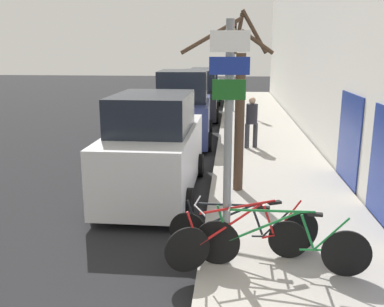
{
  "coord_description": "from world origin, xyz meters",
  "views": [
    {
      "loc": [
        1.44,
        -2.39,
        3.27
      ],
      "look_at": [
        0.74,
        5.17,
        1.41
      ],
      "focal_mm": 40.0,
      "sensor_mm": 36.0,
      "label": 1
    }
  ],
  "objects_px": {
    "bicycle_1": "(246,237)",
    "pedestrian_near": "(252,119)",
    "parked_car_3": "(205,87)",
    "signpost": "(228,137)",
    "bicycle_2": "(237,231)",
    "bicycle_0": "(280,244)",
    "traffic_light": "(234,54)",
    "parked_car_1": "(184,111)",
    "parked_car_2": "(199,97)",
    "parked_car_0": "(155,149)",
    "street_tree": "(239,107)"
  },
  "relations": [
    {
      "from": "bicycle_1",
      "to": "parked_car_3",
      "type": "bearing_deg",
      "value": -18.89
    },
    {
      "from": "parked_car_3",
      "to": "parked_car_0",
      "type": "bearing_deg",
      "value": -91.52
    },
    {
      "from": "bicycle_1",
      "to": "parked_car_3",
      "type": "height_order",
      "value": "parked_car_3"
    },
    {
      "from": "parked_car_0",
      "to": "parked_car_2",
      "type": "bearing_deg",
      "value": 89.62
    },
    {
      "from": "parked_car_3",
      "to": "bicycle_2",
      "type": "bearing_deg",
      "value": -86.32
    },
    {
      "from": "parked_car_1",
      "to": "parked_car_2",
      "type": "xyz_separation_m",
      "value": [
        0.11,
        5.61,
        -0.1
      ]
    },
    {
      "from": "bicycle_0",
      "to": "traffic_light",
      "type": "xyz_separation_m",
      "value": [
        -0.66,
        16.29,
        2.48
      ]
    },
    {
      "from": "parked_car_0",
      "to": "pedestrian_near",
      "type": "relative_size",
      "value": 2.8
    },
    {
      "from": "signpost",
      "to": "bicycle_1",
      "type": "distance_m",
      "value": 1.56
    },
    {
      "from": "bicycle_1",
      "to": "pedestrian_near",
      "type": "xyz_separation_m",
      "value": [
        0.4,
        7.73,
        0.55
      ]
    },
    {
      "from": "parked_car_0",
      "to": "parked_car_1",
      "type": "height_order",
      "value": "parked_car_1"
    },
    {
      "from": "signpost",
      "to": "street_tree",
      "type": "xyz_separation_m",
      "value": [
        0.2,
        3.5,
        -0.04
      ]
    },
    {
      "from": "traffic_light",
      "to": "street_tree",
      "type": "bearing_deg",
      "value": -89.6
    },
    {
      "from": "bicycle_0",
      "to": "parked_car_1",
      "type": "distance_m",
      "value": 9.44
    },
    {
      "from": "traffic_light",
      "to": "parked_car_2",
      "type": "bearing_deg",
      "value": -136.19
    },
    {
      "from": "parked_car_2",
      "to": "pedestrian_near",
      "type": "distance_m",
      "value": 7.14
    },
    {
      "from": "parked_car_2",
      "to": "traffic_light",
      "type": "bearing_deg",
      "value": 42.18
    },
    {
      "from": "bicycle_1",
      "to": "parked_car_2",
      "type": "distance_m",
      "value": 14.64
    },
    {
      "from": "bicycle_2",
      "to": "pedestrian_near",
      "type": "bearing_deg",
      "value": 3.26
    },
    {
      "from": "parked_car_0",
      "to": "parked_car_3",
      "type": "xyz_separation_m",
      "value": [
        0.04,
        17.25,
        -0.07
      ]
    },
    {
      "from": "signpost",
      "to": "bicycle_1",
      "type": "xyz_separation_m",
      "value": [
        0.29,
        0.07,
        -1.53
      ]
    },
    {
      "from": "signpost",
      "to": "bicycle_2",
      "type": "xyz_separation_m",
      "value": [
        0.16,
        0.34,
        -1.57
      ]
    },
    {
      "from": "signpost",
      "to": "bicycle_0",
      "type": "distance_m",
      "value": 1.71
    },
    {
      "from": "bicycle_2",
      "to": "parked_car_1",
      "type": "height_order",
      "value": "parked_car_1"
    },
    {
      "from": "parked_car_1",
      "to": "pedestrian_near",
      "type": "height_order",
      "value": "parked_car_1"
    },
    {
      "from": "bicycle_2",
      "to": "pedestrian_near",
      "type": "xyz_separation_m",
      "value": [
        0.53,
        7.46,
        0.59
      ]
    },
    {
      "from": "bicycle_1",
      "to": "bicycle_2",
      "type": "xyz_separation_m",
      "value": [
        -0.13,
        0.28,
        -0.04
      ]
    },
    {
      "from": "signpost",
      "to": "street_tree",
      "type": "bearing_deg",
      "value": 86.7
    },
    {
      "from": "signpost",
      "to": "parked_car_2",
      "type": "distance_m",
      "value": 14.7
    },
    {
      "from": "parked_car_2",
      "to": "traffic_light",
      "type": "xyz_separation_m",
      "value": [
        1.63,
        1.57,
        1.99
      ]
    },
    {
      "from": "bicycle_1",
      "to": "parked_car_3",
      "type": "relative_size",
      "value": 0.51
    },
    {
      "from": "parked_car_1",
      "to": "traffic_light",
      "type": "bearing_deg",
      "value": 74.19
    },
    {
      "from": "signpost",
      "to": "traffic_light",
      "type": "relative_size",
      "value": 0.78
    },
    {
      "from": "signpost",
      "to": "parked_car_0",
      "type": "bearing_deg",
      "value": 115.89
    },
    {
      "from": "signpost",
      "to": "parked_car_0",
      "type": "xyz_separation_m",
      "value": [
        -1.68,
        3.47,
        -1.02
      ]
    },
    {
      "from": "pedestrian_near",
      "to": "parked_car_0",
      "type": "bearing_deg",
      "value": 41.52
    },
    {
      "from": "street_tree",
      "to": "traffic_light",
      "type": "relative_size",
      "value": 0.87
    },
    {
      "from": "bicycle_1",
      "to": "parked_car_0",
      "type": "distance_m",
      "value": 3.97
    },
    {
      "from": "bicycle_1",
      "to": "street_tree",
      "type": "distance_m",
      "value": 3.74
    },
    {
      "from": "parked_car_2",
      "to": "parked_car_0",
      "type": "bearing_deg",
      "value": -92.47
    },
    {
      "from": "bicycle_0",
      "to": "bicycle_2",
      "type": "relative_size",
      "value": 1.16
    },
    {
      "from": "signpost",
      "to": "bicycle_2",
      "type": "bearing_deg",
      "value": 64.52
    },
    {
      "from": "bicycle_1",
      "to": "pedestrian_near",
      "type": "bearing_deg",
      "value": -27.21
    },
    {
      "from": "parked_car_1",
      "to": "parked_car_2",
      "type": "distance_m",
      "value": 5.61
    },
    {
      "from": "pedestrian_near",
      "to": "bicycle_2",
      "type": "bearing_deg",
      "value": 66.23
    },
    {
      "from": "parked_car_0",
      "to": "pedestrian_near",
      "type": "distance_m",
      "value": 4.94
    },
    {
      "from": "parked_car_1",
      "to": "parked_car_3",
      "type": "bearing_deg",
      "value": 87.9
    },
    {
      "from": "bicycle_2",
      "to": "parked_car_2",
      "type": "xyz_separation_m",
      "value": [
        -1.68,
        14.24,
        0.53
      ]
    },
    {
      "from": "bicycle_1",
      "to": "bicycle_2",
      "type": "bearing_deg",
      "value": 1.34
    },
    {
      "from": "signpost",
      "to": "bicycle_2",
      "type": "height_order",
      "value": "signpost"
    }
  ]
}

